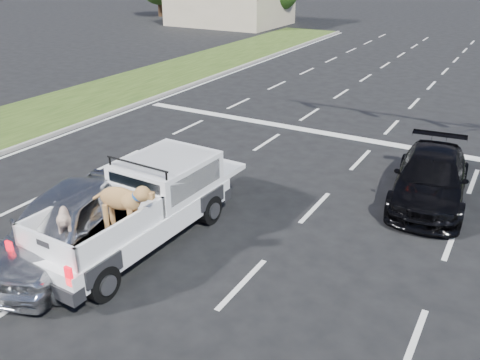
{
  "coord_description": "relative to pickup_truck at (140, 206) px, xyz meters",
  "views": [
    {
      "loc": [
        6.07,
        -7.63,
        6.31
      ],
      "look_at": [
        0.55,
        2.0,
        1.33
      ],
      "focal_mm": 38.0,
      "sensor_mm": 36.0,
      "label": 1
    }
  ],
  "objects": [
    {
      "name": "grass_median_left",
      "position": [
        -10.32,
        5.65,
        -0.89
      ],
      "size": [
        5.0,
        60.0,
        0.1
      ],
      "primitive_type": "cube",
      "color": "#253E13",
      "rests_on": "ground"
    },
    {
      "name": "ground",
      "position": [
        1.18,
        -0.35,
        -0.94
      ],
      "size": [
        160.0,
        160.0,
        0.0
      ],
      "primitive_type": "plane",
      "color": "black",
      "rests_on": "ground"
    },
    {
      "name": "curb_left",
      "position": [
        -7.87,
        5.65,
        -0.87
      ],
      "size": [
        0.15,
        60.0,
        0.14
      ],
      "primitive_type": "cube",
      "color": "gray",
      "rests_on": "ground"
    },
    {
      "name": "road_markings",
      "position": [
        1.18,
        6.22,
        -0.93
      ],
      "size": [
        17.75,
        60.0,
        0.01
      ],
      "color": "silver",
      "rests_on": "ground"
    },
    {
      "name": "pickup_truck",
      "position": [
        0.0,
        0.0,
        0.0
      ],
      "size": [
        2.17,
        5.38,
        1.99
      ],
      "rotation": [
        0.0,
        0.0,
        -0.03
      ],
      "color": "black",
      "rests_on": "ground"
    },
    {
      "name": "silver_sedan",
      "position": [
        -1.02,
        -1.35,
        -0.13
      ],
      "size": [
        2.94,
        5.04,
        1.61
      ],
      "primitive_type": "imported",
      "rotation": [
        0.0,
        0.0,
        0.23
      ],
      "color": "#ACAEB3",
      "rests_on": "ground"
    },
    {
      "name": "building_left",
      "position": [
        -18.82,
        35.65,
        1.26
      ],
      "size": [
        10.0,
        8.0,
        4.4
      ],
      "primitive_type": "cube",
      "color": "#BDAC90",
      "rests_on": "ground"
    },
    {
      "name": "black_coupe",
      "position": [
        5.47,
        5.63,
        -0.26
      ],
      "size": [
        2.36,
        4.8,
        1.34
      ],
      "primitive_type": "imported",
      "rotation": [
        0.0,
        0.0,
        0.1
      ],
      "color": "black",
      "rests_on": "ground"
    }
  ]
}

